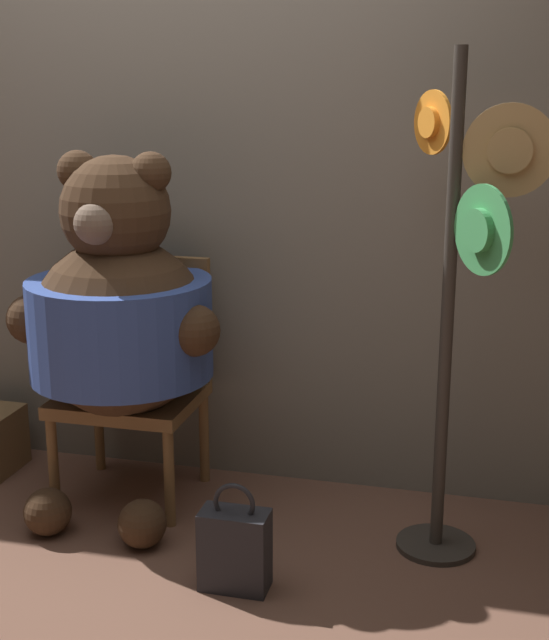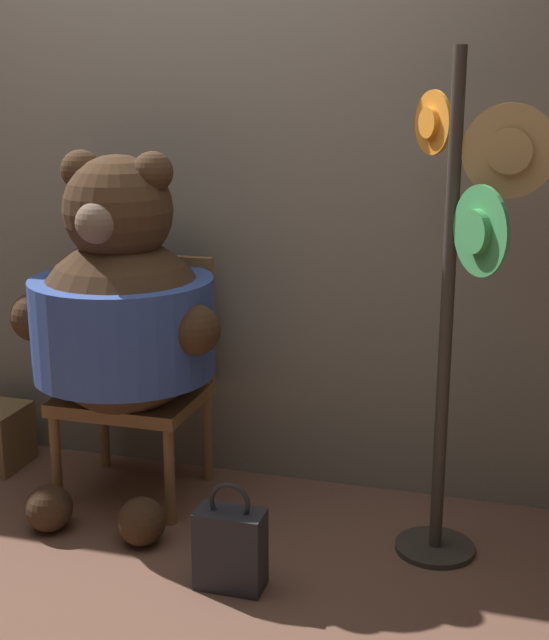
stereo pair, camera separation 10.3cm
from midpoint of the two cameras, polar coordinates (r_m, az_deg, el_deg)
name	(u,v)px [view 1 (the left image)]	position (r m, az deg, el deg)	size (l,w,h in m)	color
ground_plane	(123,545)	(3.33, -10.55, -13.99)	(14.00, 14.00, 0.00)	brown
wall_back	(186,187)	(3.64, -6.50, 8.45)	(8.00, 0.10, 2.39)	slate
chair	(137,371)	(3.58, -9.62, -3.26)	(0.53, 0.46, 0.94)	brown
teddy_bear	(119,316)	(3.36, -10.76, 0.26)	(0.83, 0.73, 1.37)	#3D2819
hat_display_rack	(462,287)	(2.95, 10.96, 2.11)	(0.46, 0.44, 1.71)	#332D28
handbag_on_ground	(235,548)	(2.98, -3.58, -14.37)	(0.22, 0.12, 0.37)	#232328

